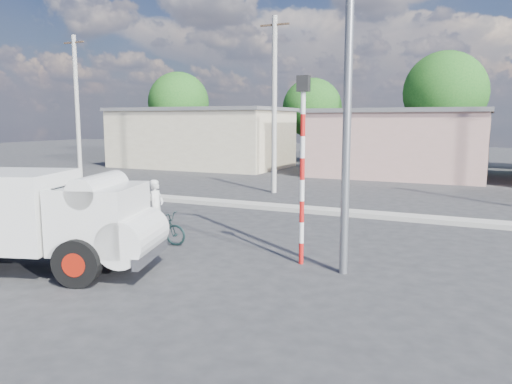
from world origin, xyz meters
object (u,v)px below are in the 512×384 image
at_px(truck, 37,217).
at_px(traffic_pole, 303,154).
at_px(streetlight, 341,43).
at_px(bicycle, 157,228).
at_px(cyclist, 157,218).

relative_size(truck, traffic_pole, 1.32).
bearing_deg(traffic_pole, streetlight, -17.73).
xyz_separation_m(truck, streetlight, (6.09, 2.72, 3.72)).
bearing_deg(bicycle, streetlight, -100.95).
distance_m(truck, bicycle, 3.37).
bearing_deg(streetlight, truck, -155.90).
height_order(bicycle, streetlight, streetlight).
relative_size(bicycle, cyclist, 1.16).
distance_m(traffic_pole, streetlight, 2.56).
bearing_deg(traffic_pole, cyclist, 178.46).
relative_size(cyclist, streetlight, 0.16).
xyz_separation_m(traffic_pole, streetlight, (0.94, -0.30, 2.37)).
bearing_deg(streetlight, traffic_pole, 162.27).
distance_m(truck, traffic_pole, 6.13).
relative_size(truck, cyclist, 3.90).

